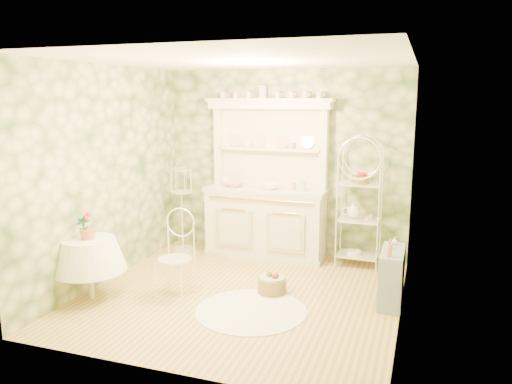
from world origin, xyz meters
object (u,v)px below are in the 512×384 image
(bakers_rack, at_px, (359,206))
(floor_basket, at_px, (272,284))
(side_shelf, at_px, (392,276))
(round_table, at_px, (90,266))
(cafe_chair, at_px, (175,256))
(birdcage_stand, at_px, (182,201))
(kitchen_dresser, at_px, (266,179))

(bakers_rack, distance_m, floor_basket, 1.74)
(side_shelf, distance_m, round_table, 3.45)
(side_shelf, height_order, cafe_chair, cafe_chair)
(birdcage_stand, bearing_deg, cafe_chair, -65.51)
(bakers_rack, height_order, round_table, bakers_rack)
(bakers_rack, xyz_separation_m, floor_basket, (-0.83, -1.35, -0.72))
(kitchen_dresser, distance_m, round_table, 2.72)
(cafe_chair, xyz_separation_m, birdcage_stand, (-0.75, 1.64, 0.29))
(cafe_chair, bearing_deg, bakers_rack, 38.39)
(kitchen_dresser, height_order, round_table, kitchen_dresser)
(cafe_chair, relative_size, floor_basket, 2.67)
(bakers_rack, relative_size, birdcage_stand, 1.09)
(round_table, height_order, birdcage_stand, birdcage_stand)
(bakers_rack, height_order, birdcage_stand, bakers_rack)
(side_shelf, xyz_separation_m, floor_basket, (-1.36, -0.19, -0.19))
(birdcage_stand, bearing_deg, side_shelf, -17.68)
(side_shelf, bearing_deg, cafe_chair, -173.32)
(cafe_chair, bearing_deg, side_shelf, 9.29)
(round_table, xyz_separation_m, birdcage_stand, (0.14, 2.02, 0.38))
(cafe_chair, distance_m, birdcage_stand, 1.82)
(kitchen_dresser, bearing_deg, floor_basket, -69.14)
(cafe_chair, bearing_deg, round_table, -161.73)
(side_shelf, relative_size, round_table, 0.92)
(kitchen_dresser, height_order, birdcage_stand, kitchen_dresser)
(side_shelf, relative_size, birdcage_stand, 0.47)
(kitchen_dresser, distance_m, bakers_rack, 1.38)
(side_shelf, bearing_deg, round_table, -170.82)
(kitchen_dresser, relative_size, bakers_rack, 1.36)
(side_shelf, height_order, birdcage_stand, birdcage_stand)
(side_shelf, bearing_deg, kitchen_dresser, 140.11)
(cafe_chair, bearing_deg, birdcage_stand, 109.16)
(bakers_rack, distance_m, round_table, 3.55)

